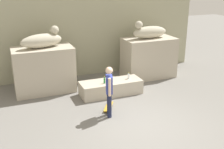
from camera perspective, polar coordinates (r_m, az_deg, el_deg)
ground_plane at (r=8.90m, az=5.81°, el=-9.86°), size 40.00×40.00×0.00m
facade_wall at (r=12.79m, az=-4.99°, el=13.61°), size 10.30×0.60×6.13m
pedestal_left at (r=11.25m, az=-13.52°, el=0.93°), size 2.26×1.21×1.75m
pedestal_right at (r=12.66m, az=7.37°, el=3.37°), size 2.26×1.21×1.75m
statue_reclining_left at (r=10.97m, az=-13.82°, el=6.72°), size 1.69×0.91×0.78m
statue_reclining_right at (r=12.38m, az=7.46°, el=8.52°), size 1.63×0.65×0.78m
ledge_block at (r=10.85m, az=-0.22°, el=-2.63°), size 2.35×0.87×0.53m
skater at (r=8.95m, az=-0.57°, el=-3.03°), size 0.30×0.52×1.67m
skateboard at (r=9.80m, az=-0.71°, el=-6.47°), size 0.59×0.79×0.08m
bottle_green at (r=10.50m, az=-1.53°, el=-1.22°), size 0.07×0.07×0.27m
bottle_clear at (r=10.98m, az=3.35°, el=-0.35°), size 0.08×0.08×0.26m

